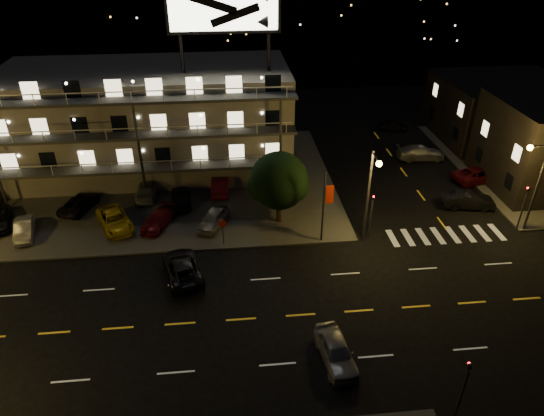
{
  "coord_description": "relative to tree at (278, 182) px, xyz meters",
  "views": [
    {
      "loc": [
        -2.36,
        -23.84,
        22.87
      ],
      "look_at": [
        0.89,
        8.0,
        3.68
      ],
      "focal_mm": 32.0,
      "sensor_mm": 36.0,
      "label": 1
    }
  ],
  "objects": [
    {
      "name": "lot_car_1",
      "position": [
        -21.18,
        -0.14,
        -3.17
      ],
      "size": [
        2.27,
        4.14,
        1.29
      ],
      "primitive_type": "imported",
      "rotation": [
        0.0,
        0.0,
        0.24
      ],
      "color": "gray",
      "rests_on": "curb_nw"
    },
    {
      "name": "side_car_0",
      "position": [
        17.6,
        0.75,
        -3.21
      ],
      "size": [
        4.8,
        2.31,
        1.52
      ],
      "primitive_type": "imported",
      "rotation": [
        0.0,
        0.0,
        1.41
      ],
      "color": "black",
      "rests_on": "ground"
    },
    {
      "name": "road_car_east",
      "position": [
        1.69,
        -15.61,
        -3.22
      ],
      "size": [
        2.23,
        4.54,
        1.49
      ],
      "primitive_type": "imported",
      "rotation": [
        0.0,
        0.0,
        0.11
      ],
      "color": "gray",
      "rests_on": "ground"
    },
    {
      "name": "lot_car_7",
      "position": [
        -11.81,
        5.82,
        -3.1
      ],
      "size": [
        2.02,
        4.94,
        1.43
      ],
      "primitive_type": "imported",
      "rotation": [
        0.0,
        0.0,
        3.14
      ],
      "color": "gray",
      "rests_on": "curb_nw"
    },
    {
      "name": "curb_ne",
      "position": [
        28.2,
        8.38,
        -3.89
      ],
      "size": [
        16.0,
        24.0,
        0.15
      ],
      "primitive_type": "cube",
      "color": "#3E3E3B",
      "rests_on": "ground"
    },
    {
      "name": "side_car_3",
      "position": [
        16.66,
        19.92,
        -3.34
      ],
      "size": [
        3.94,
        2.39,
        1.25
      ],
      "primitive_type": "imported",
      "rotation": [
        0.0,
        0.0,
        1.31
      ],
      "color": "black",
      "rests_on": "ground"
    },
    {
      "name": "tree",
      "position": [
        0.0,
        0.0,
        0.0
      ],
      "size": [
        5.11,
        4.92,
        6.43
      ],
      "color": "black",
      "rests_on": "curb_nw"
    },
    {
      "name": "lot_car_6",
      "position": [
        -17.67,
        3.79,
        -3.2
      ],
      "size": [
        3.46,
        4.89,
        1.24
      ],
      "primitive_type": "imported",
      "rotation": [
        0.0,
        0.0,
        2.79
      ],
      "color": "black",
      "rests_on": "curb_nw"
    },
    {
      "name": "side_car_1",
      "position": [
        20.85,
        5.68,
        -3.23
      ],
      "size": [
        5.75,
        3.72,
        1.47
      ],
      "primitive_type": "imported",
      "rotation": [
        0.0,
        0.0,
        1.83
      ],
      "color": "#5F0D14",
      "rests_on": "ground"
    },
    {
      "name": "signal_sw",
      "position": [
        7.2,
        -20.12,
        -1.4
      ],
      "size": [
        0.2,
        0.27,
        4.6
      ],
      "color": "#2D2D30",
      "rests_on": "ground"
    },
    {
      "name": "lot_car_2",
      "position": [
        -13.94,
        0.44,
        -3.12
      ],
      "size": [
        4.17,
        5.52,
        1.39
      ],
      "primitive_type": "imported",
      "rotation": [
        0.0,
        0.0,
        0.42
      ],
      "color": "gold",
      "rests_on": "curb_nw"
    },
    {
      "name": "side_car_2",
      "position": [
        17.04,
        11.33,
        -3.21
      ],
      "size": [
        5.33,
        2.39,
        1.52
      ],
      "primitive_type": "imported",
      "rotation": [
        0.0,
        0.0,
        1.52
      ],
      "color": "gray",
      "rests_on": "ground"
    },
    {
      "name": "streetlight_ne",
      "position": [
        20.34,
        -3.32,
        0.99
      ],
      "size": [
        1.92,
        0.44,
        8.0
      ],
      "color": "#2D2D30",
      "rests_on": "ground"
    },
    {
      "name": "lot_car_9",
      "position": [
        -4.94,
        5.88,
        -3.07
      ],
      "size": [
        1.74,
        4.59,
        1.5
      ],
      "primitive_type": "imported",
      "rotation": [
        0.0,
        0.0,
        3.11
      ],
      "color": "#5F0D14",
      "rests_on": "curb_nw"
    },
    {
      "name": "lot_car_3",
      "position": [
        -10.29,
        0.28,
        -3.21
      ],
      "size": [
        3.14,
        4.54,
        1.22
      ],
      "primitive_type": "imported",
      "rotation": [
        0.0,
        0.0,
        -0.38
      ],
      "color": "#5F0D14",
      "rests_on": "curb_nw"
    },
    {
      "name": "stop_sign",
      "position": [
        -4.8,
        -3.05,
        -2.26
      ],
      "size": [
        0.91,
        0.11,
        2.61
      ],
      "color": "#2D2D30",
      "rests_on": "ground"
    },
    {
      "name": "signal_ne",
      "position": [
        20.2,
        -3.12,
        -1.4
      ],
      "size": [
        0.27,
        0.2,
        4.6
      ],
      "color": "#2D2D30",
      "rests_on": "ground"
    },
    {
      "name": "streetlight_nc",
      "position": [
        6.7,
        -3.68,
        0.99
      ],
      "size": [
        0.44,
        1.92,
        8.0
      ],
      "color": "#2D2D30",
      "rests_on": "ground"
    },
    {
      "name": "lot_car_4",
      "position": [
        -5.59,
        -0.16,
        -3.13
      ],
      "size": [
        3.19,
        4.38,
        1.39
      ],
      "primitive_type": "imported",
      "rotation": [
        0.0,
        0.0,
        -0.43
      ],
      "color": "gray",
      "rests_on": "curb_nw"
    },
    {
      "name": "ground",
      "position": [
        -1.8,
        -11.62,
        -3.97
      ],
      "size": [
        140.0,
        140.0,
        0.0
      ],
      "primitive_type": "plane",
      "color": "black",
      "rests_on": "ground"
    },
    {
      "name": "signal_nw",
      "position": [
        7.2,
        -3.12,
        -1.4
      ],
      "size": [
        0.2,
        0.27,
        4.6
      ],
      "color": "#2D2D30",
      "rests_on": "ground"
    },
    {
      "name": "lot_car_8",
      "position": [
        -8.57,
        3.77,
        -3.08
      ],
      "size": [
        2.17,
        4.49,
        1.48
      ],
      "primitive_type": "imported",
      "rotation": [
        0.0,
        0.0,
        3.24
      ],
      "color": "black",
      "rests_on": "curb_nw"
    },
    {
      "name": "curb_nw",
      "position": [
        -15.8,
        8.38,
        -3.89
      ],
      "size": [
        44.0,
        24.0,
        0.15
      ],
      "primitive_type": "cube",
      "color": "#3E3E3B",
      "rests_on": "ground"
    },
    {
      "name": "side_bldg_back",
      "position": [
        28.19,
        16.38,
        -0.47
      ],
      "size": [
        14.06,
        12.0,
        7.0
      ],
      "color": "black",
      "rests_on": "ground"
    },
    {
      "name": "banner_north",
      "position": [
        3.29,
        -3.22,
        -0.54
      ],
      "size": [
        0.83,
        0.16,
        6.4
      ],
      "color": "#2D2D30",
      "rests_on": "ground"
    },
    {
      "name": "road_car_west",
      "position": [
        -7.87,
        -6.59,
        -3.23
      ],
      "size": [
        3.64,
        5.74,
        1.48
      ],
      "primitive_type": "imported",
      "rotation": [
        0.0,
        0.0,
        3.38
      ],
      "color": "black",
      "rests_on": "ground"
    },
    {
      "name": "motel",
      "position": [
        -11.74,
        12.26,
        1.37
      ],
      "size": [
        28.0,
        13.8,
        18.1
      ],
      "color": "gray",
      "rests_on": "ground"
    }
  ]
}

